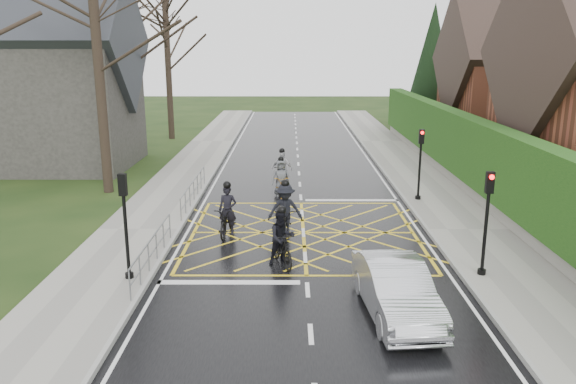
{
  "coord_description": "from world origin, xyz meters",
  "views": [
    {
      "loc": [
        -0.5,
        -19.46,
        6.54
      ],
      "look_at": [
        -0.56,
        0.94,
        1.3
      ],
      "focal_mm": 35.0,
      "sensor_mm": 36.0,
      "label": 1
    }
  ],
  "objects_px": {
    "cyclist_back": "(282,243)",
    "car": "(396,289)",
    "cyclist_rear": "(228,218)",
    "cyclist_mid": "(285,216)",
    "cyclist_front": "(282,173)",
    "cyclist_lead": "(281,183)"
  },
  "relations": [
    {
      "from": "cyclist_lead",
      "to": "car",
      "type": "xyz_separation_m",
      "value": [
        3.07,
        -11.67,
        0.05
      ]
    },
    {
      "from": "cyclist_back",
      "to": "cyclist_front",
      "type": "bearing_deg",
      "value": 71.57
    },
    {
      "from": "cyclist_back",
      "to": "cyclist_mid",
      "type": "xyz_separation_m",
      "value": [
        0.08,
        2.71,
        0.05
      ]
    },
    {
      "from": "cyclist_back",
      "to": "cyclist_front",
      "type": "distance_m",
      "value": 10.05
    },
    {
      "from": "cyclist_rear",
      "to": "cyclist_mid",
      "type": "height_order",
      "value": "cyclist_mid"
    },
    {
      "from": "cyclist_front",
      "to": "cyclist_lead",
      "type": "relative_size",
      "value": 1.02
    },
    {
      "from": "cyclist_back",
      "to": "cyclist_lead",
      "type": "distance_m",
      "value": 8.27
    },
    {
      "from": "cyclist_front",
      "to": "cyclist_mid",
      "type": "bearing_deg",
      "value": -72.31
    },
    {
      "from": "car",
      "to": "cyclist_lead",
      "type": "bearing_deg",
      "value": 99.47
    },
    {
      "from": "cyclist_rear",
      "to": "cyclist_front",
      "type": "xyz_separation_m",
      "value": [
        1.86,
        7.17,
        0.06
      ]
    },
    {
      "from": "cyclist_back",
      "to": "car",
      "type": "xyz_separation_m",
      "value": [
        2.91,
        -3.4,
        -0.02
      ]
    },
    {
      "from": "cyclist_back",
      "to": "cyclist_lead",
      "type": "xyz_separation_m",
      "value": [
        -0.15,
        8.27,
        -0.07
      ]
    },
    {
      "from": "cyclist_rear",
      "to": "car",
      "type": "xyz_separation_m",
      "value": [
        4.9,
        -6.28,
        0.05
      ]
    },
    {
      "from": "cyclist_back",
      "to": "cyclist_rear",
      "type": "bearing_deg",
      "value": 105.38
    },
    {
      "from": "cyclist_front",
      "to": "car",
      "type": "bearing_deg",
      "value": -61.22
    },
    {
      "from": "cyclist_mid",
      "to": "cyclist_front",
      "type": "distance_m",
      "value": 7.35
    },
    {
      "from": "cyclist_rear",
      "to": "cyclist_mid",
      "type": "distance_m",
      "value": 2.08
    },
    {
      "from": "cyclist_mid",
      "to": "cyclist_front",
      "type": "bearing_deg",
      "value": 89.83
    },
    {
      "from": "cyclist_back",
      "to": "car",
      "type": "distance_m",
      "value": 4.47
    },
    {
      "from": "cyclist_back",
      "to": "car",
      "type": "bearing_deg",
      "value": -68.58
    },
    {
      "from": "cyclist_lead",
      "to": "car",
      "type": "bearing_deg",
      "value": -80.24
    },
    {
      "from": "cyclist_rear",
      "to": "cyclist_back",
      "type": "relative_size",
      "value": 1.07
    }
  ]
}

